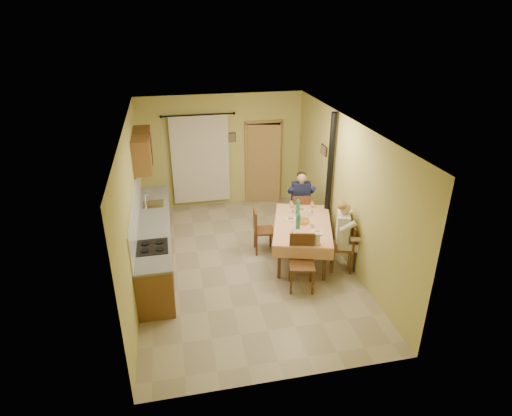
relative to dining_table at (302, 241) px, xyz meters
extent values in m
cube|color=tan|center=(-1.17, -0.01, -0.38)|extent=(4.00, 6.00, 0.01)
cube|color=#C8C166|center=(-1.17, 2.99, 1.02)|extent=(4.00, 0.04, 2.80)
cube|color=#C8C166|center=(-1.17, -3.01, 1.02)|extent=(4.00, 0.04, 2.80)
cube|color=#C8C166|center=(-3.17, -0.01, 1.02)|extent=(0.04, 6.00, 2.80)
cube|color=#C8C166|center=(0.83, -0.01, 1.02)|extent=(0.04, 6.00, 2.80)
cube|color=white|center=(-1.17, -0.01, 2.42)|extent=(4.00, 6.00, 0.04)
cube|color=brown|center=(-2.87, 0.39, 0.06)|extent=(0.60, 3.60, 0.88)
cube|color=gray|center=(-2.87, 0.39, 0.52)|extent=(0.64, 3.64, 0.04)
cube|color=white|center=(-3.16, 0.39, 0.85)|extent=(0.02, 3.60, 0.66)
cube|color=silver|center=(-2.87, 1.19, 0.54)|extent=(0.42, 0.42, 0.03)
cube|color=black|center=(-2.87, -0.61, 0.55)|extent=(0.52, 0.56, 0.02)
cube|color=black|center=(-2.58, -0.61, 0.07)|extent=(0.01, 0.55, 0.55)
cube|color=brown|center=(-2.99, 1.69, 1.57)|extent=(0.35, 1.40, 0.70)
cylinder|color=black|center=(-1.72, 2.87, 1.97)|extent=(1.70, 0.04, 0.04)
cube|color=silver|center=(-1.72, 2.89, 0.87)|extent=(1.40, 0.06, 2.20)
cube|color=black|center=(-0.12, 2.97, 0.65)|extent=(0.84, 0.03, 2.06)
cube|color=#AC8448|center=(-0.57, 2.96, 0.65)|extent=(0.06, 0.06, 2.12)
cube|color=#AC8448|center=(0.33, 2.96, 0.65)|extent=(0.06, 0.06, 2.12)
cube|color=#AC8448|center=(-0.12, 2.96, 1.71)|extent=(0.96, 0.06, 0.06)
cube|color=#AC8448|center=(-0.13, 2.85, 0.64)|extent=(0.80, 0.24, 2.04)
cube|color=#EBA67B|center=(0.00, 0.00, 0.36)|extent=(1.59, 2.07, 0.04)
cube|color=#EBA67B|center=(-0.27, -0.88, 0.25)|extent=(1.05, 0.34, 0.22)
cube|color=#EBA67B|center=(0.27, 0.88, 0.25)|extent=(1.05, 0.34, 0.22)
cube|color=#EBA67B|center=(-0.52, 0.16, 0.25)|extent=(0.55, 1.76, 0.22)
cube|color=#EBA67B|center=(0.52, -0.16, 0.25)|extent=(0.55, 1.76, 0.22)
cylinder|color=white|center=(0.16, 0.61, 0.39)|extent=(0.25, 0.25, 0.02)
ellipsoid|color=#CC7233|center=(0.16, 0.61, 0.41)|extent=(0.12, 0.12, 0.05)
cylinder|color=white|center=(-0.22, -0.59, 0.39)|extent=(0.25, 0.25, 0.02)
ellipsoid|color=#CC7233|center=(-0.22, -0.59, 0.41)|extent=(0.12, 0.12, 0.05)
cylinder|color=white|center=(0.15, -0.44, 0.39)|extent=(0.25, 0.25, 0.02)
ellipsoid|color=#CC7233|center=(0.15, -0.44, 0.41)|extent=(0.12, 0.12, 0.05)
cylinder|color=white|center=(-0.18, 0.23, 0.39)|extent=(0.25, 0.25, 0.02)
ellipsoid|color=#CC7233|center=(-0.18, 0.23, 0.41)|extent=(0.12, 0.12, 0.05)
cylinder|color=#F9A443|center=(0.01, 0.05, 0.42)|extent=(0.26, 0.26, 0.08)
cylinder|color=white|center=(-0.16, -0.53, 0.39)|extent=(0.28, 0.28, 0.02)
cube|color=tan|center=(-0.16, -0.52, 0.41)|extent=(0.07, 0.06, 0.03)
cube|color=tan|center=(-0.15, -0.54, 0.41)|extent=(0.07, 0.06, 0.03)
cube|color=tan|center=(-0.15, -0.56, 0.41)|extent=(0.07, 0.07, 0.03)
cube|color=tan|center=(-0.14, -0.49, 0.41)|extent=(0.07, 0.07, 0.03)
cube|color=tan|center=(-0.13, -0.54, 0.41)|extent=(0.07, 0.06, 0.03)
cylinder|color=silver|center=(0.13, -0.19, 0.43)|extent=(0.07, 0.07, 0.10)
cylinder|color=silver|center=(0.23, 0.33, 0.43)|extent=(0.07, 0.07, 0.10)
cylinder|color=white|center=(0.00, -0.84, 0.50)|extent=(0.11, 0.11, 0.22)
cylinder|color=silver|center=(0.00, -0.84, 0.53)|extent=(0.02, 0.02, 0.30)
cube|color=#593318|center=(0.29, 1.05, 0.10)|extent=(0.46, 0.46, 0.04)
cube|color=#593318|center=(0.26, 0.87, 0.35)|extent=(0.40, 0.11, 0.45)
cube|color=#593318|center=(-0.32, -1.01, 0.10)|extent=(0.53, 0.53, 0.04)
cube|color=#593318|center=(-0.27, -0.82, 0.37)|extent=(0.44, 0.14, 0.51)
cube|color=#593318|center=(0.63, -0.57, 0.10)|extent=(0.51, 0.51, 0.04)
cube|color=#593318|center=(0.80, -0.62, 0.35)|extent=(0.17, 0.39, 0.46)
cube|color=#593318|center=(-0.70, 0.39, 0.10)|extent=(0.43, 0.43, 0.04)
cube|color=#593318|center=(-0.87, 0.41, 0.34)|extent=(0.08, 0.39, 0.45)
cube|color=#141938|center=(0.27, 0.95, 0.18)|extent=(0.43, 0.46, 0.16)
cube|color=#141938|center=(0.29, 1.08, 0.53)|extent=(0.43, 0.29, 0.54)
sphere|color=tan|center=(0.29, 1.07, 0.92)|extent=(0.21, 0.21, 0.21)
ellipsoid|color=black|center=(0.30, 1.11, 0.96)|extent=(0.21, 0.21, 0.16)
cube|color=silver|center=(0.72, -0.60, 0.18)|extent=(0.50, 0.47, 0.16)
cube|color=silver|center=(0.60, -0.56, 0.53)|extent=(0.34, 0.45, 0.54)
sphere|color=tan|center=(0.61, -0.56, 0.92)|extent=(0.21, 0.21, 0.21)
ellipsoid|color=olive|center=(0.57, -0.55, 0.96)|extent=(0.21, 0.21, 0.16)
cylinder|color=black|center=(0.73, 0.59, 1.02)|extent=(0.12, 0.12, 2.80)
cylinder|color=black|center=(0.73, 0.59, -0.23)|extent=(0.24, 0.24, 0.30)
cube|color=black|center=(-0.92, 2.96, 1.37)|extent=(0.19, 0.03, 0.23)
cube|color=brown|center=(0.80, 1.19, 1.47)|extent=(0.03, 0.31, 0.21)
camera|label=1|loc=(-2.44, -7.14, 4.23)|focal=30.00mm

